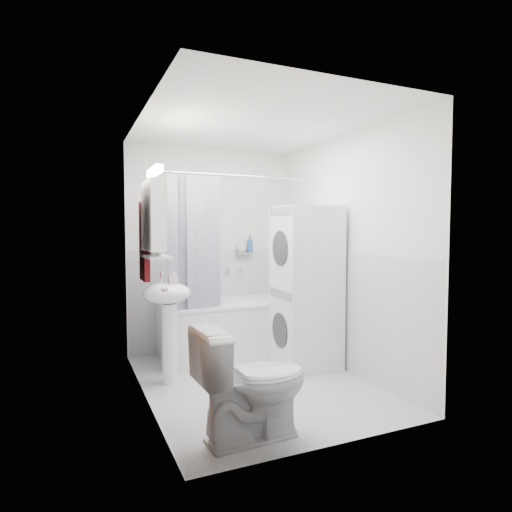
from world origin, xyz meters
name	(u,v)px	position (x,y,z in m)	size (l,w,h in m)	color
floor	(255,382)	(0.00, 0.00, 0.00)	(2.60, 2.60, 0.00)	silver
room_walls	(255,224)	(0.00, 0.00, 1.49)	(2.60, 2.60, 2.60)	white
wainscot	(243,314)	(0.00, 0.29, 0.60)	(1.98, 2.58, 2.58)	white
door	(165,289)	(-0.95, -0.55, 1.00)	(0.05, 2.00, 2.00)	brown
bathtub	(234,325)	(0.14, 0.92, 0.35)	(1.65, 0.78, 0.63)	white
tub_spout	(239,270)	(0.34, 1.25, 0.95)	(0.04, 0.04, 0.12)	silver
curtain_rod	(244,176)	(0.14, 0.59, 2.00)	(0.02, 0.02, 1.83)	silver
shower_curtain	(195,248)	(-0.40, 0.59, 1.25)	(0.55, 0.02, 1.45)	#131645
sink	(168,309)	(-0.75, 0.29, 0.70)	(0.44, 0.37, 1.04)	white
medicine_cabinet	(153,214)	(-0.90, 0.10, 1.57)	(0.13, 0.50, 0.71)	white
shelf	(156,257)	(-0.89, 0.10, 1.20)	(0.18, 0.54, 0.03)	silver
shower_caddy	(244,253)	(0.39, 1.24, 1.15)	(0.22, 0.06, 0.02)	silver
towel	(144,239)	(-0.94, 0.39, 1.35)	(0.07, 0.31, 0.75)	#591111
washer_dryer	(306,287)	(0.68, 0.23, 0.84)	(0.63, 0.62, 1.67)	white
toilet	(252,383)	(-0.45, -0.99, 0.39)	(0.44, 0.79, 0.78)	white
soap_pump	(173,283)	(-0.71, 0.25, 0.95)	(0.08, 0.17, 0.08)	gray
shelf_bottle	(159,252)	(-0.89, -0.05, 1.25)	(0.07, 0.18, 0.07)	gray
shelf_cup	(153,249)	(-0.89, 0.22, 1.26)	(0.10, 0.09, 0.10)	gray
shampoo_a	(241,247)	(0.35, 1.24, 1.23)	(0.13, 0.17, 0.13)	gray
shampoo_b	(250,249)	(0.47, 1.24, 1.20)	(0.08, 0.21, 0.08)	#2B5DAF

